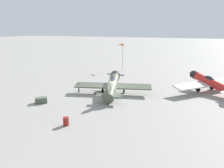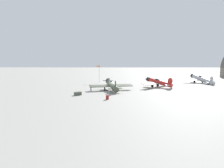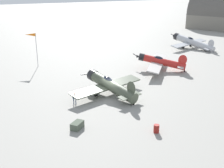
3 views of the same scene
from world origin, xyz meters
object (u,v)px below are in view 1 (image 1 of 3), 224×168
at_px(ground_crew_mechanic, 79,86).
at_px(equipment_crate, 41,100).
at_px(airplane_mid_apron, 211,83).
at_px(windsock_mast, 120,46).
at_px(fuel_drum, 66,121).
at_px(airplane_foreground, 112,85).

height_order(ground_crew_mechanic, equipment_crate, ground_crew_mechanic).
height_order(airplane_mid_apron, windsock_mast, windsock_mast).
distance_m(ground_crew_mechanic, fuel_drum, 12.01).
bearing_deg(airplane_mid_apron, ground_crew_mechanic, 64.84).
xyz_separation_m(airplane_foreground, equipment_crate, (7.17, -7.36, -1.16)).
height_order(fuel_drum, windsock_mast, windsock_mast).
bearing_deg(equipment_crate, fuel_drum, 57.61).
relative_size(ground_crew_mechanic, windsock_mast, 0.25).
xyz_separation_m(airplane_mid_apron, equipment_crate, (14.35, -20.90, -1.16)).
distance_m(airplane_foreground, fuel_drum, 11.72).
xyz_separation_m(airplane_foreground, fuel_drum, (11.67, -0.26, -1.10)).
xyz_separation_m(ground_crew_mechanic, windsock_mast, (-20.53, -0.91, 4.74)).
distance_m(airplane_foreground, equipment_crate, 10.34).
distance_m(equipment_crate, windsock_mast, 27.42).
xyz_separation_m(equipment_crate, fuel_drum, (4.50, 7.09, 0.07)).
bearing_deg(windsock_mast, ground_crew_mechanic, 2.55).
bearing_deg(ground_crew_mechanic, airplane_mid_apron, -28.81).
height_order(ground_crew_mechanic, windsock_mast, windsock_mast).
height_order(airplane_foreground, windsock_mast, windsock_mast).
relative_size(airplane_foreground, ground_crew_mechanic, 7.46).
height_order(airplane_foreground, equipment_crate, airplane_foreground).
bearing_deg(windsock_mast, fuel_drum, 10.88).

